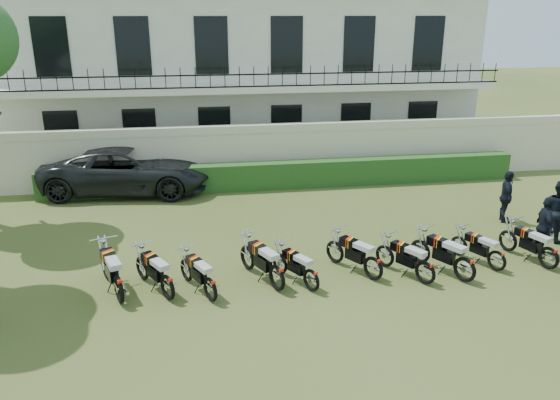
{
  "coord_description": "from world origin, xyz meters",
  "views": [
    {
      "loc": [
        -2.39,
        -12.35,
        6.31
      ],
      "look_at": [
        -0.09,
        1.85,
        1.37
      ],
      "focal_mm": 35.0,
      "sensor_mm": 36.0,
      "label": 1
    }
  ],
  "objects": [
    {
      "name": "hedge",
      "position": [
        1.0,
        7.2,
        0.5
      ],
      "size": [
        18.0,
        0.6,
        1.0
      ],
      "primitive_type": "cube",
      "color": "#1D4819",
      "rests_on": "ground"
    },
    {
      "name": "officer_4",
      "position": [
        7.92,
        0.97,
        0.9
      ],
      "size": [
        0.76,
        0.94,
        1.81
      ],
      "primitive_type": "imported",
      "rotation": [
        0.0,
        0.0,
        1.67
      ],
      "color": "black",
      "rests_on": "ground"
    },
    {
      "name": "ground",
      "position": [
        0.0,
        0.0,
        0.0
      ],
      "size": [
        100.0,
        100.0,
        0.0
      ],
      "primitive_type": "plane",
      "color": "#3D4B1E",
      "rests_on": "ground"
    },
    {
      "name": "motorcycle_7",
      "position": [
        4.02,
        -1.13,
        0.5
      ],
      "size": [
        1.05,
        1.82,
        1.09
      ],
      "rotation": [
        0.0,
        0.0,
        0.49
      ],
      "color": "black",
      "rests_on": "ground"
    },
    {
      "name": "motorcycle_3",
      "position": [
        -0.6,
        -0.84,
        0.51
      ],
      "size": [
        0.98,
        1.87,
        1.1
      ],
      "rotation": [
        0.0,
        0.0,
        0.43
      ],
      "color": "black",
      "rests_on": "ground"
    },
    {
      "name": "motorcycle_1",
      "position": [
        -3.15,
        -0.87,
        0.48
      ],
      "size": [
        1.03,
        1.71,
        1.04
      ],
      "rotation": [
        0.0,
        0.0,
        0.52
      ],
      "color": "black",
      "rests_on": "ground"
    },
    {
      "name": "building",
      "position": [
        0.0,
        13.96,
        3.71
      ],
      "size": [
        20.4,
        9.6,
        7.4
      ],
      "color": "white",
      "rests_on": "ground"
    },
    {
      "name": "motorcycle_4",
      "position": [
        0.2,
        -0.99,
        0.44
      ],
      "size": [
        0.94,
        1.55,
        0.95
      ],
      "rotation": [
        0.0,
        0.0,
        0.52
      ],
      "color": "black",
      "rests_on": "ground"
    },
    {
      "name": "motorcycle_8",
      "position": [
        5.13,
        -0.7,
        0.43
      ],
      "size": [
        0.86,
        1.57,
        0.93
      ],
      "rotation": [
        0.0,
        0.0,
        0.46
      ],
      "color": "black",
      "rests_on": "ground"
    },
    {
      "name": "perimeter_wall",
      "position": [
        0.0,
        8.0,
        1.17
      ],
      "size": [
        30.0,
        0.35,
        2.3
      ],
      "color": "beige",
      "rests_on": "ground"
    },
    {
      "name": "officer_2",
      "position": [
        6.82,
        -0.05,
        0.86
      ],
      "size": [
        0.66,
        1.08,
        1.71
      ],
      "primitive_type": "imported",
      "rotation": [
        0.0,
        0.0,
        1.31
      ],
      "color": "black",
      "rests_on": "ground"
    },
    {
      "name": "suv",
      "position": [
        -4.85,
        7.64,
        0.84
      ],
      "size": [
        6.33,
        3.47,
        1.68
      ],
      "primitive_type": "imported",
      "rotation": [
        0.0,
        0.0,
        1.45
      ],
      "color": "black",
      "rests_on": "ground"
    },
    {
      "name": "officer_5",
      "position": [
        7.25,
        2.56,
        0.83
      ],
      "size": [
        0.7,
        1.05,
        1.66
      ],
      "primitive_type": "imported",
      "rotation": [
        0.0,
        0.0,
        1.24
      ],
      "color": "black",
      "rests_on": "ground"
    },
    {
      "name": "motorcycle_5",
      "position": [
        1.84,
        -0.67,
        0.48
      ],
      "size": [
        1.08,
        1.68,
        1.04
      ],
      "rotation": [
        0.0,
        0.0,
        0.55
      ],
      "color": "black",
      "rests_on": "ground"
    },
    {
      "name": "motorcycle_6",
      "position": [
        3.02,
        -1.08,
        0.46
      ],
      "size": [
        1.02,
        1.63,
        1.01
      ],
      "rotation": [
        0.0,
        0.0,
        0.54
      ],
      "color": "black",
      "rests_on": "ground"
    },
    {
      "name": "motorcycle_0",
      "position": [
        -4.24,
        -0.85,
        0.53
      ],
      "size": [
        0.9,
        2.01,
        1.14
      ],
      "rotation": [
        0.0,
        0.0,
        0.34
      ],
      "color": "black",
      "rests_on": "ground"
    },
    {
      "name": "motorcycle_9",
      "position": [
        6.51,
        -0.81,
        0.47
      ],
      "size": [
        0.8,
        1.81,
        1.02
      ],
      "rotation": [
        0.0,
        0.0,
        0.33
      ],
      "color": "black",
      "rests_on": "ground"
    },
    {
      "name": "motorcycle_2",
      "position": [
        -2.18,
        -1.1,
        0.46
      ],
      "size": [
        0.91,
        1.67,
        0.99
      ],
      "rotation": [
        0.0,
        0.0,
        0.45
      ],
      "color": "black",
      "rests_on": "ground"
    }
  ]
}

